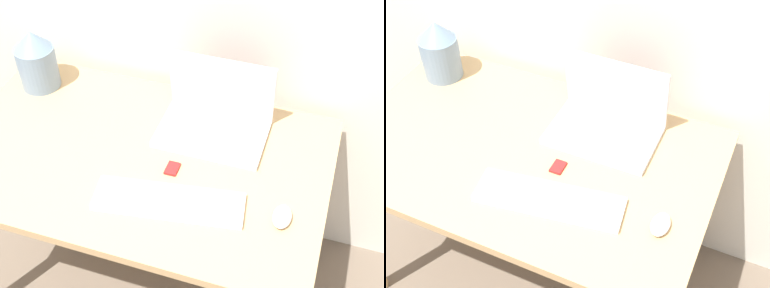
# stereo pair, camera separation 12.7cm
# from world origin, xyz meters

# --- Properties ---
(desk) EXTENTS (1.20, 0.73, 0.70)m
(desk) POSITION_xyz_m (0.00, 0.37, 0.62)
(desk) COLOR tan
(desk) RESTS_ON ground_plane
(laptop) EXTENTS (0.35, 0.24, 0.25)m
(laptop) POSITION_xyz_m (0.20, 0.56, 0.76)
(laptop) COLOR silver
(laptop) RESTS_ON desk
(keyboard) EXTENTS (0.45, 0.19, 0.02)m
(keyboard) POSITION_xyz_m (0.16, 0.21, 0.71)
(keyboard) COLOR white
(keyboard) RESTS_ON desk
(mouse) EXTENTS (0.05, 0.09, 0.03)m
(mouse) POSITION_xyz_m (0.48, 0.25, 0.72)
(mouse) COLOR silver
(mouse) RESTS_ON desk
(vase) EXTENTS (0.14, 0.14, 0.22)m
(vase) POSITION_xyz_m (-0.47, 0.60, 0.81)
(vase) COLOR slate
(vase) RESTS_ON desk
(mp3_player) EXTENTS (0.04, 0.05, 0.01)m
(mp3_player) POSITION_xyz_m (0.12, 0.34, 0.71)
(mp3_player) COLOR red
(mp3_player) RESTS_ON desk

